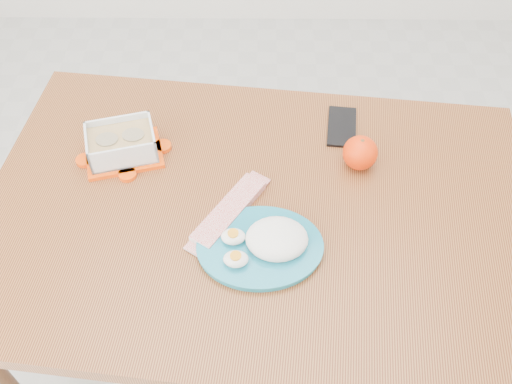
{
  "coord_description": "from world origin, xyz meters",
  "views": [
    {
      "loc": [
        0.02,
        -0.93,
        1.78
      ],
      "look_at": [
        0.01,
        -0.13,
        0.81
      ],
      "focal_mm": 40.0,
      "sensor_mm": 36.0,
      "label": 1
    }
  ],
  "objects_px": {
    "orange_fruit": "(360,153)",
    "smartphone": "(342,127)",
    "rice_plate": "(265,243)",
    "dining_table": "(256,232)",
    "food_container": "(122,144)"
  },
  "relations": [
    {
      "from": "dining_table",
      "to": "orange_fruit",
      "type": "relative_size",
      "value": 16.09
    },
    {
      "from": "dining_table",
      "to": "smartphone",
      "type": "xyz_separation_m",
      "value": [
        0.22,
        0.27,
        0.1
      ]
    },
    {
      "from": "dining_table",
      "to": "smartphone",
      "type": "distance_m",
      "value": 0.36
    },
    {
      "from": "rice_plate",
      "to": "orange_fruit",
      "type": "bearing_deg",
      "value": 45.5
    },
    {
      "from": "orange_fruit",
      "to": "rice_plate",
      "type": "relative_size",
      "value": 0.3
    },
    {
      "from": "orange_fruit",
      "to": "rice_plate",
      "type": "height_order",
      "value": "orange_fruit"
    },
    {
      "from": "smartphone",
      "to": "dining_table",
      "type": "bearing_deg",
      "value": -122.81
    },
    {
      "from": "dining_table",
      "to": "rice_plate",
      "type": "bearing_deg",
      "value": -72.73
    },
    {
      "from": "orange_fruit",
      "to": "smartphone",
      "type": "xyz_separation_m",
      "value": [
        -0.03,
        0.13,
        -0.04
      ]
    },
    {
      "from": "food_container",
      "to": "dining_table",
      "type": "bearing_deg",
      "value": -41.94
    },
    {
      "from": "dining_table",
      "to": "food_container",
      "type": "distance_m",
      "value": 0.39
    },
    {
      "from": "dining_table",
      "to": "rice_plate",
      "type": "distance_m",
      "value": 0.16
    },
    {
      "from": "food_container",
      "to": "orange_fruit",
      "type": "height_order",
      "value": "orange_fruit"
    },
    {
      "from": "orange_fruit",
      "to": "smartphone",
      "type": "distance_m",
      "value": 0.14
    },
    {
      "from": "food_container",
      "to": "orange_fruit",
      "type": "bearing_deg",
      "value": -17.8
    }
  ]
}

